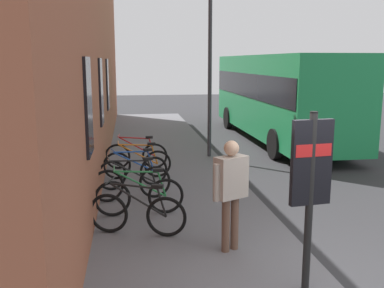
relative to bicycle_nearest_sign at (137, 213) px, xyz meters
The scene contains 13 objects.
ground 5.46m from the bicycle_nearest_sign, 43.21° to the right, with size 60.00×60.00×0.00m, color #2D2D30.
sidewalk_pavement 6.06m from the bicycle_nearest_sign, ahead, with size 24.00×3.50×0.12m, color slate.
station_facade 7.78m from the bicycle_nearest_sign, ahead, with size 22.00×0.65×7.69m.
bicycle_nearest_sign is the anchor object (origin of this frame).
bicycle_mid_rack 1.02m from the bicycle_nearest_sign, ahead, with size 0.48×1.77×0.97m.
bicycle_leaning_wall 2.02m from the bicycle_nearest_sign, ahead, with size 0.48×1.76×0.97m.
bicycle_under_window 2.98m from the bicycle_nearest_sign, ahead, with size 0.65×1.71×0.97m.
bicycle_beside_lamp 3.83m from the bicycle_nearest_sign, ahead, with size 0.48×1.77×0.97m.
bicycle_far_end 4.88m from the bicycle_nearest_sign, ahead, with size 0.48×1.77×0.97m.
transit_info_sign 3.35m from the bicycle_nearest_sign, 136.11° to the right, with size 0.15×0.56×2.40m.
city_bus 11.05m from the bicycle_nearest_sign, 31.46° to the right, with size 10.51×2.67×3.35m.
pedestrian_by_facade 1.84m from the bicycle_nearest_sign, 120.50° to the right, with size 0.46×0.62×1.80m.
street_lamp 7.27m from the bicycle_nearest_sign, 21.24° to the right, with size 0.28×0.28×5.54m.
Camera 1 is at (-5.35, 2.82, 3.13)m, focal length 41.14 mm.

